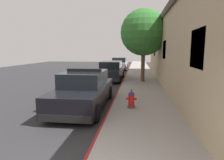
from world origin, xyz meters
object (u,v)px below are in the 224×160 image
police_cruiser (84,90)px  parked_car_silver_ahead (111,71)px  fire_hydrant (131,99)px  street_tree (144,33)px  parked_car_dark_far (119,64)px

police_cruiser → parked_car_silver_ahead: 8.20m
fire_hydrant → street_tree: 7.77m
police_cruiser → fire_hydrant: police_cruiser is taller
parked_car_silver_ahead → street_tree: 4.27m
fire_hydrant → police_cruiser: bearing=168.7°
police_cruiser → fire_hydrant: size_ratio=6.37×
parked_car_silver_ahead → fire_hydrant: 8.83m
parked_car_silver_ahead → street_tree: street_tree is taller
parked_car_silver_ahead → street_tree: (2.60, -1.57, 3.00)m
police_cruiser → parked_car_dark_far: police_cruiser is taller
parked_car_silver_ahead → parked_car_dark_far: bearing=90.6°
police_cruiser → parked_car_silver_ahead: size_ratio=1.00×
parked_car_dark_far → fire_hydrant: (2.07, -17.65, -0.22)m
parked_car_silver_ahead → police_cruiser: bearing=-90.5°
street_tree → fire_hydrant: bearing=-95.1°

